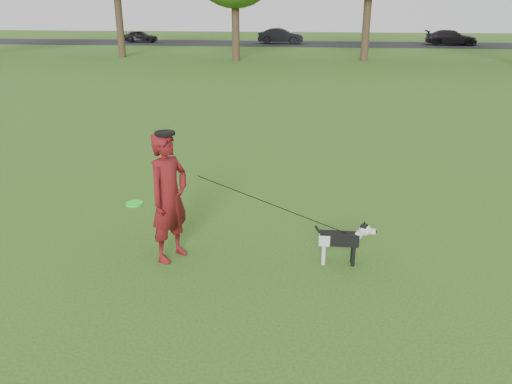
# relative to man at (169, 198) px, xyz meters

# --- Properties ---
(ground) EXTENTS (120.00, 120.00, 0.00)m
(ground) POSITION_rel_man_xyz_m (0.87, 0.31, -0.91)
(ground) COLOR #285116
(ground) RESTS_ON ground
(road) EXTENTS (120.00, 7.00, 0.02)m
(road) POSITION_rel_man_xyz_m (0.87, 40.31, -0.90)
(road) COLOR black
(road) RESTS_ON ground
(man) EXTENTS (0.69, 0.79, 1.82)m
(man) POSITION_rel_man_xyz_m (0.00, 0.00, 0.00)
(man) COLOR #61120D
(man) RESTS_ON ground
(dog) EXTENTS (0.84, 0.17, 0.64)m
(dog) POSITION_rel_man_xyz_m (2.40, 0.10, -0.52)
(dog) COLOR black
(dog) RESTS_ON ground
(car_left) EXTENTS (3.19, 1.43, 1.06)m
(car_left) POSITION_rel_man_xyz_m (-14.32, 40.31, -0.36)
(car_left) COLOR black
(car_left) RESTS_ON road
(car_mid) EXTENTS (4.01, 1.44, 1.32)m
(car_mid) POSITION_rel_man_xyz_m (-1.35, 40.31, -0.23)
(car_mid) COLOR black
(car_mid) RESTS_ON road
(car_right) EXTENTS (4.42, 2.09, 1.24)m
(car_right) POSITION_rel_man_xyz_m (13.33, 40.31, -0.27)
(car_right) COLOR black
(car_right) RESTS_ON road
(man_held_items) EXTENTS (3.07, 0.40, 1.40)m
(man_held_items) POSITION_rel_man_xyz_m (1.45, 0.02, -0.06)
(man_held_items) COLOR #20FF2C
(man_held_items) RESTS_ON ground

